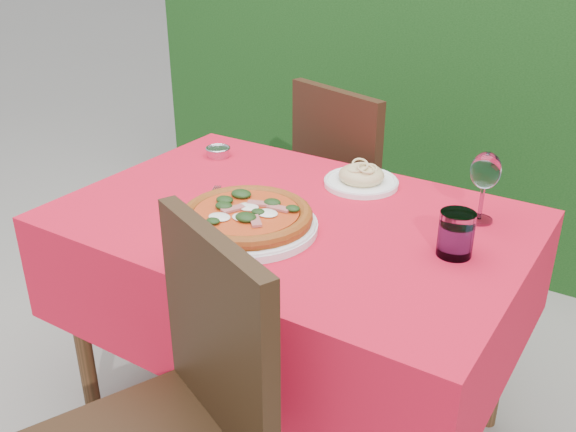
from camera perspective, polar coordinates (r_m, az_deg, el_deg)
The scene contains 11 objects.
ground at distance 2.19m, azimuth 0.28°, elevation -17.74°, with size 60.00×60.00×0.00m, color slate.
hedge at distance 3.08m, azimuth 16.46°, elevation 13.59°, with size 3.20×0.55×1.78m.
dining_table at distance 1.84m, azimuth 0.32°, elevation -4.10°, with size 1.26×0.86×0.75m.
chair_near at distance 1.45m, azimuth -9.79°, elevation -16.96°, with size 0.56×0.56×0.94m.
chair_far at distance 2.47m, azimuth 5.79°, elevation 2.45°, with size 0.53×0.53×0.94m.
pizza_plate at distance 1.67m, azimuth -3.69°, elevation -0.26°, with size 0.37×0.37×0.07m.
pasta_plate at distance 1.96m, azimuth 6.53°, elevation 3.37°, with size 0.23×0.23×0.06m.
water_glass at distance 1.59m, azimuth 14.68°, elevation -1.74°, with size 0.09×0.09×0.11m.
wine_glass at distance 1.75m, azimuth 17.14°, elevation 3.63°, with size 0.08×0.08×0.20m.
fork at distance 1.86m, azimuth -6.97°, elevation 1.43°, with size 0.02×0.18×0.00m, color silver.
steel_ramekin at distance 2.19m, azimuth -6.24°, elevation 5.65°, with size 0.08×0.08×0.03m, color silver.
Camera 1 is at (0.85, -1.35, 1.51)m, focal length 40.00 mm.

